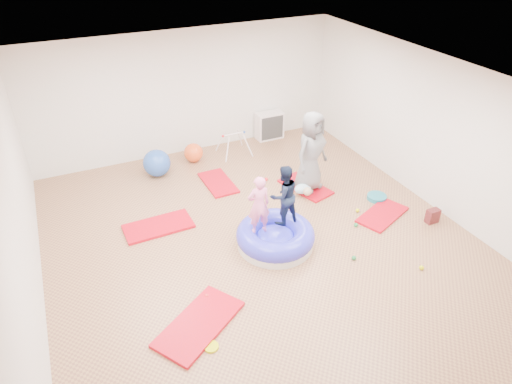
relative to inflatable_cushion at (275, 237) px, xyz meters
name	(u,v)px	position (x,y,z in m)	size (l,w,h in m)	color
room	(264,174)	(-0.19, 0.08, 1.24)	(7.01, 8.01, 2.81)	#A67B4D
gym_mat_front_left	(199,324)	(-1.76, -1.15, -0.14)	(1.31, 0.66, 0.05)	red
gym_mat_mid_left	(158,226)	(-1.70, 1.33, -0.14)	(1.21, 0.61, 0.05)	red
gym_mat_center_back	(218,183)	(-0.17, 2.32, -0.14)	(1.07, 0.54, 0.04)	red
gym_mat_right	(382,215)	(2.22, -0.07, -0.14)	(1.07, 0.54, 0.04)	red
gym_mat_rear_right	(305,187)	(1.41, 1.41, -0.14)	(1.11, 0.55, 0.05)	red
inflatable_cushion	(275,237)	(0.00, 0.00, 0.00)	(1.34, 1.34, 0.42)	silver
child_pink	(259,203)	(-0.29, 0.05, 0.75)	(0.38, 0.25, 1.05)	pink
child_navy	(284,193)	(0.20, 0.13, 0.76)	(0.52, 0.41, 1.08)	#131C34
adult_caregiver	(311,152)	(1.44, 1.33, 0.70)	(0.80, 0.52, 1.64)	slate
infant	(304,189)	(1.22, 1.16, -0.01)	(0.37, 0.37, 0.22)	#AFDBF1
ball_pit_balls	(314,230)	(0.78, 0.03, -0.13)	(3.44, 3.63, 0.08)	#238542
exercise_ball_blue	(157,163)	(-1.22, 3.21, 0.13)	(0.58, 0.58, 0.58)	blue
exercise_ball_orange	(194,153)	(-0.31, 3.49, 0.05)	(0.43, 0.43, 0.43)	#FF5822
infant_play_gym	(234,141)	(0.65, 3.41, 0.20)	(0.71, 0.67, 0.54)	white
cube_shelf	(270,126)	(1.79, 3.87, 0.17)	(0.67, 0.33, 0.67)	white
balance_disc	(377,197)	(2.48, 0.44, -0.12)	(0.38, 0.38, 0.08)	teal
backpack	(433,216)	(2.91, -0.61, -0.03)	(0.23, 0.14, 0.27)	maroon
yellow_toy	(211,347)	(-1.74, -1.58, -0.15)	(0.20, 0.20, 0.03)	#D8E604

